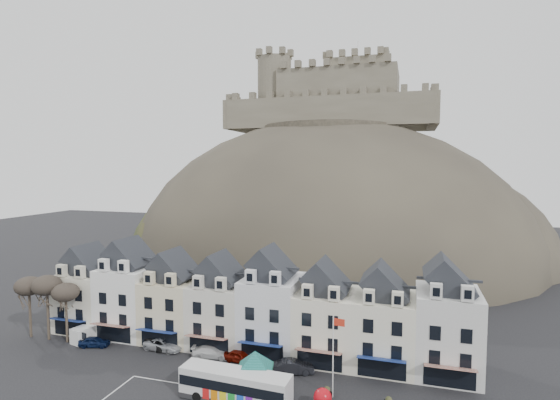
% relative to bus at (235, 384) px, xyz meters
% --- Properties ---
extents(townhouse_terrace, '(54.40, 9.35, 11.80)m').
position_rel_bus_xyz_m(townhouse_terrace, '(-3.47, 12.53, 3.56)').
color(townhouse_terrace, beige).
rests_on(townhouse_terrace, ground).
extents(castle_hill, '(100.00, 76.00, 68.00)m').
position_rel_bus_xyz_m(castle_hill, '(-2.36, 65.51, -1.63)').
color(castle_hill, '#322E27').
rests_on(castle_hill, ground).
extents(castle, '(50.20, 22.20, 22.00)m').
position_rel_bus_xyz_m(castle, '(-3.10, 72.49, 38.46)').
color(castle, '#5E5648').
rests_on(castle, ground).
extents(tree_left_far, '(3.61, 3.61, 8.24)m').
position_rel_bus_xyz_m(tree_left_far, '(-32.61, 7.06, 5.16)').
color(tree_left_far, '#362A22').
rests_on(tree_left_far, ground).
extents(tree_left_mid, '(3.78, 3.78, 8.64)m').
position_rel_bus_xyz_m(tree_left_mid, '(-29.61, 7.06, 5.50)').
color(tree_left_mid, '#362A22').
rests_on(tree_left_mid, ground).
extents(tree_left_near, '(3.43, 3.43, 7.84)m').
position_rel_bus_xyz_m(tree_left_near, '(-26.61, 7.06, 4.82)').
color(tree_left_near, '#362A22').
rests_on(tree_left_near, ground).
extents(bus, '(11.26, 3.14, 3.15)m').
position_rel_bus_xyz_m(bus, '(0.00, 0.00, 0.00)').
color(bus, '#262628').
rests_on(bus, ground).
extents(bus_shelter, '(6.90, 6.90, 4.51)m').
position_rel_bus_xyz_m(bus_shelter, '(1.39, 1.85, 1.76)').
color(bus_shelter, '#103221').
rests_on(bus_shelter, ground).
extents(red_buoy, '(1.73, 1.73, 2.14)m').
position_rel_bus_xyz_m(red_buoy, '(8.47, 0.95, -0.65)').
color(red_buoy, black).
rests_on(red_buoy, ground).
extents(flagpole, '(1.20, 0.23, 8.36)m').
position_rel_bus_xyz_m(flagpole, '(9.06, 3.55, 3.03)').
color(flagpole, silver).
rests_on(flagpole, ground).
extents(white_van, '(2.90, 4.71, 2.00)m').
position_rel_bus_xyz_m(white_van, '(-24.36, 8.45, -0.74)').
color(white_van, white).
rests_on(white_van, ground).
extents(planter_west, '(1.11, 0.75, 1.02)m').
position_rel_bus_xyz_m(planter_west, '(8.39, 3.56, -1.25)').
color(planter_west, black).
rests_on(planter_west, ground).
extents(car_navy, '(4.07, 2.54, 1.29)m').
position_rel_bus_xyz_m(car_navy, '(-22.18, 6.85, -1.09)').
color(car_navy, '#0B1637').
rests_on(car_navy, ground).
extents(car_black, '(4.12, 2.74, 1.29)m').
position_rel_bus_xyz_m(car_black, '(-14.41, 8.56, -1.10)').
color(car_black, black).
rests_on(car_black, ground).
extents(car_silver, '(5.16, 2.72, 1.41)m').
position_rel_bus_xyz_m(car_silver, '(-13.21, 8.56, -1.03)').
color(car_silver, '#B6B9BE').
rests_on(car_silver, ground).
extents(car_white, '(4.91, 2.59, 1.36)m').
position_rel_bus_xyz_m(car_white, '(-6.55, 8.30, -1.06)').
color(car_white, white).
rests_on(car_white, ground).
extents(car_maroon, '(4.14, 2.16, 1.35)m').
position_rel_bus_xyz_m(car_maroon, '(-2.81, 8.18, -1.07)').
color(car_maroon, '#5D0D05').
rests_on(car_maroon, ground).
extents(car_charcoal, '(4.90, 3.08, 1.53)m').
position_rel_bus_xyz_m(car_charcoal, '(3.89, 7.23, -0.98)').
color(car_charcoal, black).
rests_on(car_charcoal, ground).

